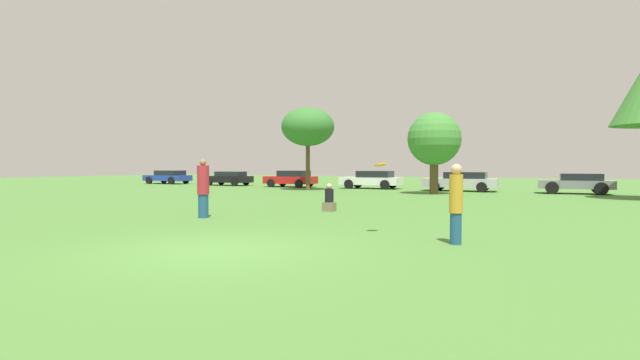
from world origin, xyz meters
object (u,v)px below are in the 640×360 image
Objects in this scene: tree_1 at (434,139)px; parked_car_red at (291,178)px; parked_car_white at (372,179)px; parked_car_black at (228,178)px; parked_car_grey at (577,183)px; tree_0 at (308,127)px; frisbee at (380,165)px; person_thrower at (203,188)px; person_catcher at (456,203)px; bystander_sitting at (329,200)px; parked_car_blue at (168,177)px; parked_car_silver at (461,181)px.

tree_1 is 1.20× the size of parked_car_red.
parked_car_black is at bearing -0.29° from parked_car_white.
tree_1 is at bearing 26.77° from parked_car_grey.
parked_car_grey is at bearing 13.40° from tree_0.
parked_car_white is 1.08× the size of parked_car_grey.
parked_car_black is at bearing 135.69° from frisbee.
parked_car_grey is (15.80, 3.76, -3.56)m from tree_0.
parked_car_grey is at bearing 177.64° from parked_car_black.
person_thrower is 6.36m from frisbee.
tree_1 is (3.43, 15.56, 2.21)m from person_thrower.
person_thrower is 1.10× the size of person_catcher.
tree_0 is at bearing 177.30° from tree_1.
bystander_sitting is 0.21× the size of tree_1.
bystander_sitting is at bearing 122.23° from parked_car_red.
parked_car_red is 0.98× the size of parked_car_grey.
parked_car_white is (6.37, 0.58, 0.01)m from parked_car_red.
parked_car_black is at bearing 174.50° from parked_car_blue.
bystander_sitting is 0.24× the size of parked_car_blue.
frisbee is 16.72m from tree_1.
person_catcher is 0.42× the size of parked_car_grey.
person_catcher is at bearing 125.58° from parked_car_red.
person_catcher is 26.69m from parked_car_red.
parked_car_blue is at bearing 170.49° from tree_1.
parked_car_silver is (-3.97, 21.01, -0.23)m from person_catcher.
frisbee reaches higher than bystander_sitting.
parked_car_grey is (25.25, 0.28, 0.03)m from parked_car_black.
parked_car_black is at bearing 136.60° from person_thrower.
parked_car_red is at bearing 125.23° from bystander_sitting.
tree_0 is 10.58m from parked_car_silver.
person_thrower reaches higher than parked_car_white.
person_thrower is 0.46× the size of parked_car_grey.
parked_car_grey is (2.56, 21.14, -0.24)m from person_catcher.
parked_car_black is 6.05m from parked_car_red.
parked_car_silver is at bearing 176.66° from parked_car_blue.
frisbee is 25.11m from parked_car_red.
person_thrower is 8.28m from person_catcher.
tree_1 reaches higher than parked_car_black.
tree_0 is 10.69m from parked_car_black.
person_catcher is 23.78m from parked_car_white.
person_thrower is at bearing -124.11° from bystander_sitting.
tree_1 reaches higher than person_catcher.
parked_car_red is (-11.06, 15.66, 0.25)m from bystander_sitting.
parked_car_grey is at bearing 176.96° from parked_car_blue.
parked_car_blue is 32.29m from parked_car_grey.
parked_car_white is at bearing 179.71° from parked_car_black.
frisbee reaches higher than parked_car_black.
person_catcher reaches higher than parked_car_black.
parked_car_black is 0.94× the size of parked_car_white.
parked_car_black is at bearing -32.77° from person_catcher.
parked_car_grey is at bearing 177.82° from parked_car_red.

